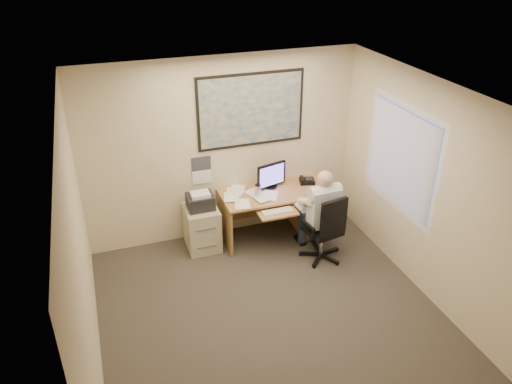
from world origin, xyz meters
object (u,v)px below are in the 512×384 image
object	(u,v)px
office_chair	(323,241)
desk	(295,205)
person	(322,215)
filing_cabinet	(202,224)

from	to	relation	value
office_chair	desk	bearing A→B (deg)	84.63
desk	person	xyz separation A→B (m)	(0.08, -0.75, 0.23)
desk	person	distance (m)	0.79
desk	person	world-z (taller)	person
office_chair	filing_cabinet	bearing A→B (deg)	139.92
office_chair	person	bearing A→B (deg)	73.25
desk	office_chair	xyz separation A→B (m)	(0.07, -0.83, -0.14)
desk	filing_cabinet	xyz separation A→B (m)	(-1.44, 0.03, -0.06)
office_chair	person	world-z (taller)	person
desk	office_chair	size ratio (longest dim) A/B	1.56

